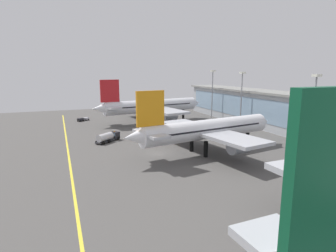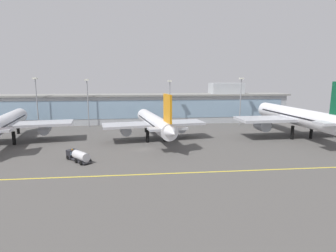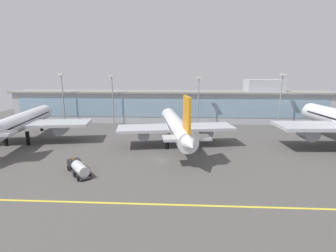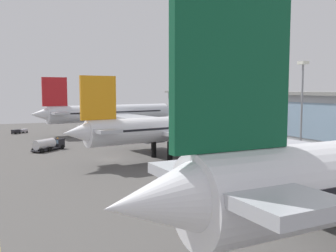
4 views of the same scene
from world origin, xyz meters
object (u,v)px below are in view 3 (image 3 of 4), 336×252
(airliner_near_left, at_px, (20,123))
(airliner_near_right, at_px, (176,126))
(apron_light_mast_west, at_px, (281,93))
(apron_light_mast_centre, at_px, (112,92))
(apron_light_mast_far_east, at_px, (198,94))
(apron_light_mast_east, at_px, (63,91))
(fuel_tanker_truck, at_px, (78,167))

(airliner_near_left, bearing_deg, airliner_near_right, -100.02)
(airliner_near_right, bearing_deg, apron_light_mast_west, -66.41)
(apron_light_mast_west, xyz_separation_m, apron_light_mast_centre, (-69.52, 2.98, -0.34))
(apron_light_mast_west, xyz_separation_m, apron_light_mast_far_east, (-33.00, -0.01, -0.65))
(airliner_near_right, distance_m, apron_light_mast_east, 58.43)
(apron_light_mast_east, bearing_deg, apron_light_mast_west, -1.54)
(airliner_near_right, xyz_separation_m, apron_light_mast_centre, (-27.92, 30.41, 7.89))
(apron_light_mast_centre, bearing_deg, apron_light_mast_west, -2.45)
(fuel_tanker_truck, distance_m, apron_light_mast_far_east, 59.76)
(apron_light_mast_west, distance_m, apron_light_mast_far_east, 33.01)
(airliner_near_right, relative_size, apron_light_mast_west, 2.18)
(airliner_near_right, xyz_separation_m, fuel_tanker_truck, (-21.66, -22.62, -4.76))
(apron_light_mast_centre, relative_size, apron_light_mast_east, 0.97)
(fuel_tanker_truck, relative_size, apron_light_mast_west, 0.39)
(apron_light_mast_centre, distance_m, apron_light_mast_far_east, 36.64)
(airliner_near_right, distance_m, apron_light_mast_centre, 42.03)
(airliner_near_left, height_order, apron_light_mast_west, apron_light_mast_west)
(apron_light_mast_centre, height_order, apron_light_mast_east, apron_light_mast_east)
(fuel_tanker_truck, relative_size, apron_light_mast_centre, 0.40)
(apron_light_mast_west, bearing_deg, fuel_tanker_truck, -141.64)
(airliner_near_left, xyz_separation_m, airliner_near_right, (50.24, -0.66, -0.41))
(fuel_tanker_truck, xyz_separation_m, apron_light_mast_east, (-27.87, 52.51, 13.02))
(apron_light_mast_west, height_order, apron_light_mast_east, apron_light_mast_east)
(apron_light_mast_east, bearing_deg, apron_light_mast_far_east, -2.43)
(apron_light_mast_west, relative_size, apron_light_mast_centre, 1.03)
(airliner_near_left, height_order, apron_light_mast_centre, apron_light_mast_centre)
(airliner_near_left, xyz_separation_m, fuel_tanker_truck, (28.58, -23.28, -5.17))
(airliner_near_left, height_order, fuel_tanker_truck, airliner_near_left)
(airliner_near_left, relative_size, fuel_tanker_truck, 6.07)
(airliner_near_right, height_order, apron_light_mast_far_east, apron_light_mast_far_east)
(apron_light_mast_far_east, bearing_deg, airliner_near_right, -107.40)
(airliner_near_right, distance_m, apron_light_mast_far_east, 29.72)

